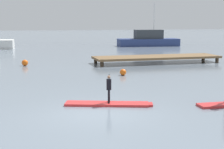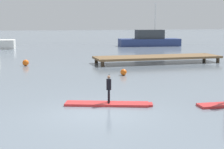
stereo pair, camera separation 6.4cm
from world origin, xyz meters
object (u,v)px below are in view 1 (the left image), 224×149
(paddler_child_solo, at_px, (109,87))
(mooring_buoy_mid, at_px, (25,63))
(mooring_buoy_near, at_px, (123,72))
(paddleboard_near, at_px, (109,104))
(fishing_boat_white_large, at_px, (148,40))

(paddler_child_solo, distance_m, mooring_buoy_mid, 14.39)
(mooring_buoy_near, bearing_deg, mooring_buoy_mid, 132.44)
(paddleboard_near, relative_size, mooring_buoy_mid, 7.45)
(fishing_boat_white_large, xyz_separation_m, mooring_buoy_near, (-11.23, -24.38, -0.64))
(mooring_buoy_mid, bearing_deg, paddler_child_solo, -77.47)
(paddler_child_solo, relative_size, fishing_boat_white_large, 0.14)
(paddler_child_solo, xyz_separation_m, fishing_boat_white_large, (14.14, 31.82, 0.10))
(paddler_child_solo, height_order, fishing_boat_white_large, fishing_boat_white_large)
(paddler_child_solo, bearing_deg, mooring_buoy_mid, 102.53)
(fishing_boat_white_large, distance_m, mooring_buoy_near, 26.84)
(paddleboard_near, relative_size, paddler_child_solo, 3.11)
(paddleboard_near, xyz_separation_m, mooring_buoy_mid, (-3.11, 14.05, 0.20))
(fishing_boat_white_large, bearing_deg, mooring_buoy_mid, -134.14)
(paddler_child_solo, xyz_separation_m, mooring_buoy_mid, (-3.12, 14.04, -0.51))
(paddleboard_near, height_order, fishing_boat_white_large, fishing_boat_white_large)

